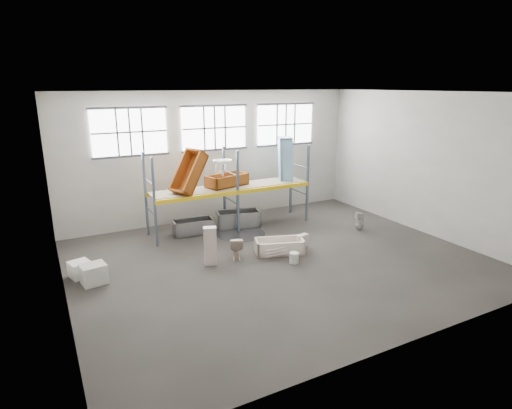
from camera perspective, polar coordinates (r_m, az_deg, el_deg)
floor at (r=13.19m, az=3.06°, el=-7.66°), size 12.00×10.00×0.10m
ceiling at (r=12.10m, az=3.42°, el=15.08°), size 12.00×10.00×0.10m
wall_back at (r=16.85m, az=-5.66°, el=6.53°), size 12.00×0.10×5.00m
wall_front at (r=8.63m, az=20.71°, el=-3.50°), size 12.00×0.10×5.00m
wall_left at (r=10.72m, az=-25.76°, el=-0.40°), size 0.10×10.00×5.00m
wall_right at (r=16.30m, az=21.89°, el=5.15°), size 0.10×10.00×5.00m
window_left at (r=15.69m, az=-16.64°, el=9.32°), size 2.60×0.04×1.60m
window_mid at (r=16.61m, az=-5.62°, el=10.23°), size 2.60×0.04×1.60m
window_right at (r=18.05m, az=3.99°, el=10.71°), size 2.60×0.04×1.60m
rack_upright_la at (r=14.15m, az=-13.51°, el=0.22°), size 0.08×0.08×3.00m
rack_upright_lb at (r=15.28m, az=-14.65°, el=1.29°), size 0.08×0.08×3.00m
rack_upright_ma at (r=15.12m, az=-2.47°, el=1.65°), size 0.08×0.08×3.00m
rack_upright_mb at (r=16.18m, az=-4.29°, el=2.57°), size 0.08×0.08×3.00m
rack_upright_ra at (r=16.58m, az=6.95°, el=2.82°), size 0.08×0.08×3.00m
rack_upright_rb at (r=17.56m, az=4.74°, el=3.61°), size 0.08×0.08×3.00m
rack_beam_front at (r=15.12m, az=-2.47°, el=1.65°), size 6.00×0.10×0.14m
rack_beam_back at (r=16.18m, az=-4.29°, el=2.57°), size 6.00×0.10×0.14m
shelf_deck at (r=15.63m, az=-3.41°, el=2.41°), size 5.90×1.10×0.03m
wet_patch at (r=15.39m, az=-2.08°, el=-3.93°), size 1.80×1.80×0.00m
bathtub_beige at (r=13.63m, az=3.17°, el=-5.62°), size 1.69×1.18×0.45m
cistern_spare at (r=14.01m, az=6.21°, el=-4.83°), size 0.46×0.28×0.41m
sink_in_tub at (r=13.66m, az=3.11°, el=-5.86°), size 0.47×0.47×0.15m
toilet_beige at (r=13.20m, az=-2.71°, el=-5.78°), size 0.61×0.77×0.69m
cistern_tall at (r=12.71m, az=-6.20°, el=-5.57°), size 0.44×0.35×1.17m
toilet_white at (r=16.10m, az=13.80°, el=-2.17°), size 0.41×0.40×0.70m
steel_tub_left at (r=15.46m, az=-8.46°, el=-2.98°), size 1.49×0.78×0.53m
steel_tub_right at (r=16.11m, az=-2.43°, el=-1.92°), size 1.74×1.13×0.59m
rust_tub_flat at (r=15.60m, az=-3.93°, el=3.28°), size 1.69×1.12×0.44m
rust_tub_tilted at (r=14.77m, az=-9.07°, el=4.29°), size 1.50×1.23×1.59m
sink_on_shelf at (r=15.19m, az=-4.49°, el=3.98°), size 0.70×0.56×0.60m
blue_tub_upright at (r=16.67m, az=3.97°, el=6.11°), size 0.83×0.96×1.74m
bucket at (r=12.93m, az=5.14°, el=-7.17°), size 0.29×0.29×0.33m
carton_near at (r=12.41m, az=-21.01°, el=-8.72°), size 0.71×0.64×0.54m
carton_far at (r=12.98m, az=-22.61°, el=-8.04°), size 0.66×0.66×0.44m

